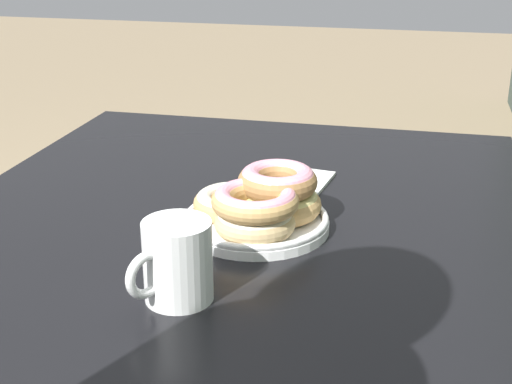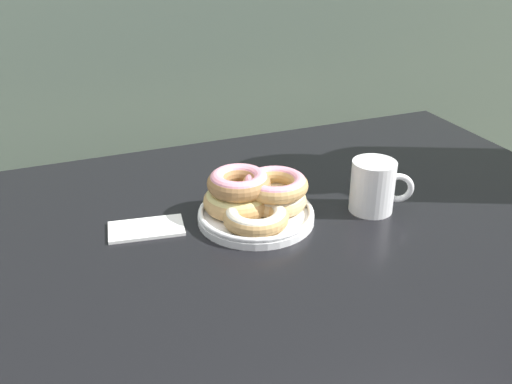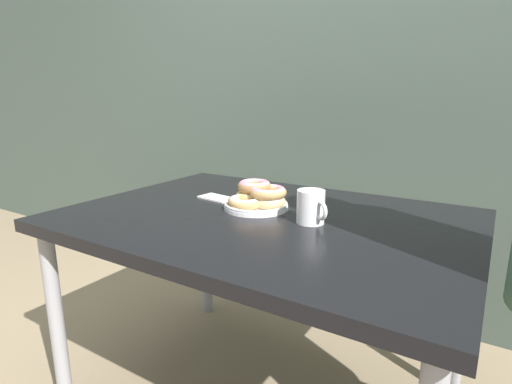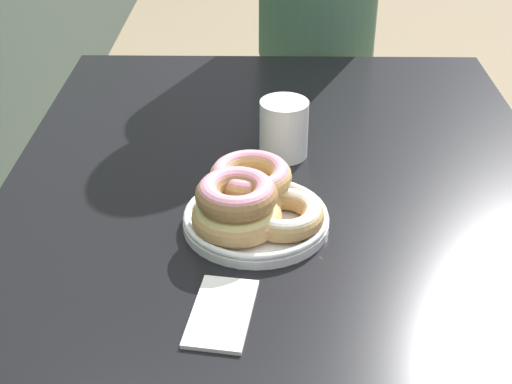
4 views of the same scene
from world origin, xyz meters
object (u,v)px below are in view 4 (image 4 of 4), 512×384
(dining_table, at_px, (282,237))
(donut_plate, at_px, (252,203))
(coffee_mug, at_px, (285,128))
(person_figure, at_px, (318,9))
(napkin, at_px, (222,313))

(dining_table, bearing_deg, donut_plate, 140.58)
(donut_plate, distance_m, coffee_mug, 0.23)
(donut_plate, xyz_separation_m, person_figure, (0.91, -0.15, 0.01))
(dining_table, height_order, person_figure, person_figure)
(dining_table, relative_size, person_figure, 0.87)
(dining_table, distance_m, donut_plate, 0.13)
(coffee_mug, height_order, person_figure, person_figure)
(person_figure, bearing_deg, coffee_mug, 171.67)
(donut_plate, bearing_deg, person_figure, -9.59)
(donut_plate, relative_size, napkin, 1.64)
(donut_plate, height_order, person_figure, person_figure)
(person_figure, distance_m, napkin, 1.13)
(donut_plate, relative_size, person_figure, 0.16)
(coffee_mug, distance_m, napkin, 0.44)
(coffee_mug, bearing_deg, donut_plate, 166.69)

